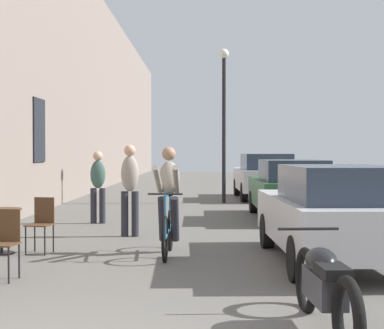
% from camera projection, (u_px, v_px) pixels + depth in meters
% --- Properties ---
extents(building_facade_left, '(0.54, 68.00, 8.35)m').
position_uv_depth(building_facade_left, '(48.00, 67.00, 18.03)').
color(building_facade_left, gray).
rests_on(building_facade_left, ground_plane).
extents(cafe_chair_mid_toward_street, '(0.42, 0.42, 0.89)m').
position_uv_depth(cafe_chair_mid_toward_street, '(4.00, 239.00, 7.69)').
color(cafe_chair_mid_toward_street, black).
rests_on(cafe_chair_mid_toward_street, ground_plane).
extents(cafe_table_far, '(0.64, 0.64, 0.72)m').
position_uv_depth(cafe_table_far, '(1.00, 221.00, 9.65)').
color(cafe_table_far, black).
rests_on(cafe_table_far, ground_plane).
extents(cafe_chair_far_toward_street, '(0.44, 0.44, 0.89)m').
position_uv_depth(cafe_chair_far_toward_street, '(42.00, 221.00, 9.71)').
color(cafe_chair_far_toward_street, black).
rests_on(cafe_chair_far_toward_street, ground_plane).
extents(cyclist_on_bicycle, '(0.52, 1.76, 1.74)m').
position_uv_depth(cyclist_on_bicycle, '(168.00, 203.00, 9.59)').
color(cyclist_on_bicycle, black).
rests_on(cyclist_on_bicycle, ground_plane).
extents(pedestrian_near, '(0.35, 0.26, 1.77)m').
position_uv_depth(pedestrian_near, '(130.00, 185.00, 11.58)').
color(pedestrian_near, '#26262D').
rests_on(pedestrian_near, ground_plane).
extents(pedestrian_mid, '(0.36, 0.27, 1.65)m').
position_uv_depth(pedestrian_mid, '(98.00, 183.00, 13.70)').
color(pedestrian_mid, '#26262D').
rests_on(pedestrian_mid, ground_plane).
extents(street_lamp, '(0.32, 0.32, 4.90)m').
position_uv_depth(street_lamp, '(224.00, 105.00, 19.14)').
color(street_lamp, black).
rests_on(street_lamp, ground_plane).
extents(parked_car_nearest, '(1.82, 4.09, 1.44)m').
position_uv_depth(parked_car_nearest, '(334.00, 213.00, 8.77)').
color(parked_car_nearest, '#B7B7BC').
rests_on(parked_car_nearest, ground_plane).
extents(parked_car_second, '(1.74, 4.05, 1.44)m').
position_uv_depth(parked_car_second, '(290.00, 188.00, 14.64)').
color(parked_car_second, '#23512D').
rests_on(parked_car_second, ground_plane).
extents(parked_car_third, '(1.93, 4.42, 1.56)m').
position_uv_depth(parked_car_third, '(264.00, 175.00, 20.83)').
color(parked_car_third, '#B7B7BC').
rests_on(parked_car_third, ground_plane).
extents(parked_motorcycle, '(0.62, 2.15, 0.92)m').
position_uv_depth(parked_motorcycle, '(325.00, 287.00, 5.47)').
color(parked_motorcycle, black).
rests_on(parked_motorcycle, ground_plane).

